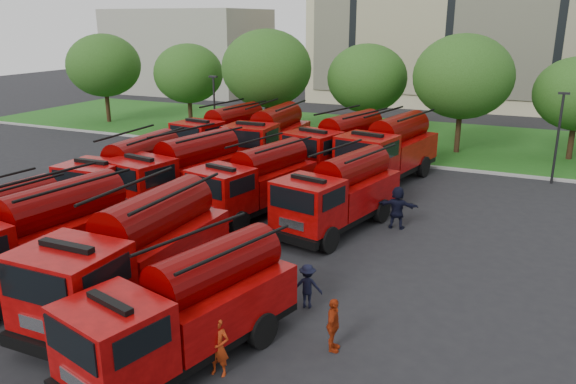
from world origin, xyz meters
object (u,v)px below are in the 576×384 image
(fire_truck_6, at_px, (256,181))
(fire_truck_10, at_px, (339,146))
(fire_truck_3, at_px, (187,308))
(firefighter_4, at_px, (176,229))
(fire_truck_2, at_px, (133,255))
(firefighter_2, at_px, (332,350))
(firefighter_5, at_px, (396,228))
(firefighter_0, at_px, (219,374))
(fire_truck_5, at_px, (182,173))
(fire_truck_8, at_px, (224,134))
(fire_truck_4, at_px, (129,175))
(fire_truck_9, at_px, (269,137))
(fire_truck_7, at_px, (339,193))
(fire_truck_11, at_px, (389,150))
(firefighter_3, at_px, (307,307))
(fire_truck_1, at_px, (35,239))

(fire_truck_6, distance_m, fire_truck_10, 8.19)
(fire_truck_3, bearing_deg, firefighter_4, 141.89)
(fire_truck_2, distance_m, firefighter_2, 6.87)
(firefighter_5, bearing_deg, firefighter_0, 78.02)
(fire_truck_5, relative_size, fire_truck_6, 1.07)
(fire_truck_8, xyz_separation_m, firefighter_4, (4.49, -11.80, -1.74))
(fire_truck_4, bearing_deg, fire_truck_9, 75.02)
(fire_truck_2, distance_m, fire_truck_6, 9.54)
(fire_truck_2, height_order, firefighter_4, fire_truck_2)
(fire_truck_4, height_order, fire_truck_7, fire_truck_4)
(fire_truck_5, xyz_separation_m, fire_truck_7, (7.97, 0.37, -0.11))
(fire_truck_6, relative_size, fire_truck_11, 0.88)
(fire_truck_10, bearing_deg, firefighter_3, -59.49)
(fire_truck_3, bearing_deg, fire_truck_8, 132.79)
(fire_truck_5, bearing_deg, firefighter_5, 18.29)
(fire_truck_11, bearing_deg, fire_truck_6, -105.87)
(fire_truck_1, relative_size, fire_truck_8, 1.00)
(firefighter_2, bearing_deg, firefighter_4, 48.13)
(fire_truck_8, xyz_separation_m, firefighter_0, (11.74, -20.18, -1.74))
(fire_truck_2, relative_size, fire_truck_7, 1.04)
(fire_truck_4, relative_size, firefighter_2, 4.79)
(fire_truck_7, relative_size, firefighter_3, 5.06)
(firefighter_5, bearing_deg, fire_truck_6, 3.05)
(fire_truck_6, distance_m, firefighter_5, 6.77)
(fire_truck_3, distance_m, fire_truck_5, 13.26)
(fire_truck_1, bearing_deg, firefighter_3, 23.14)
(fire_truck_7, xyz_separation_m, fire_truck_11, (0.03, 8.29, 0.20))
(fire_truck_9, height_order, firefighter_0, fire_truck_9)
(firefighter_4, bearing_deg, firefighter_0, -176.56)
(fire_truck_1, relative_size, fire_truck_7, 1.05)
(fire_truck_6, bearing_deg, fire_truck_3, -59.25)
(firefighter_4, bearing_deg, fire_truck_7, -102.21)
(firefighter_3, bearing_deg, firefighter_2, 114.82)
(fire_truck_10, bearing_deg, firefighter_2, -56.41)
(fire_truck_5, bearing_deg, firefighter_2, -28.09)
(fire_truck_8, height_order, fire_truck_10, fire_truck_10)
(firefighter_0, bearing_deg, firefighter_3, 73.21)
(fire_truck_6, xyz_separation_m, firefighter_0, (4.93, -11.59, -1.61))
(fire_truck_1, bearing_deg, fire_truck_2, 11.24)
(fire_truck_7, bearing_deg, fire_truck_3, -78.87)
(fire_truck_8, relative_size, firefighter_3, 5.32)
(fire_truck_4, bearing_deg, fire_truck_6, 15.02)
(fire_truck_9, xyz_separation_m, fire_truck_10, (4.78, -0.45, -0.02))
(firefighter_2, xyz_separation_m, firefighter_4, (-9.56, 6.10, 0.00))
(firefighter_2, relative_size, firefighter_3, 1.07)
(fire_truck_4, bearing_deg, fire_truck_10, 52.10)
(firefighter_0, distance_m, firefighter_4, 11.08)
(firefighter_2, bearing_deg, firefighter_3, 29.35)
(firefighter_5, bearing_deg, fire_truck_11, -77.08)
(fire_truck_6, bearing_deg, fire_truck_11, 74.57)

